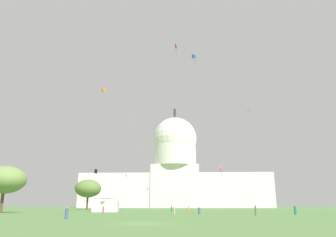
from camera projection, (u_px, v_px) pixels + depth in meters
ground_plane at (142, 223)px, 31.87m from camera, size 800.00×800.00×0.00m
capitol_building at (175, 172)px, 228.05m from camera, size 132.51×31.57×71.37m
event_tent at (106, 202)px, 86.59m from camera, size 7.63×7.85×5.23m
tree_west_near at (5, 180)px, 77.26m from camera, size 14.32×14.28×10.98m
tree_west_mid at (88, 189)px, 128.86m from camera, size 14.58×14.58×11.76m
person_orange_back_left at (189, 209)px, 84.00m from camera, size 0.42×0.42×1.52m
person_denim_lawn_far_right at (199, 211)px, 64.60m from camera, size 0.58×0.58×1.53m
person_teal_back_center at (295, 210)px, 62.44m from camera, size 0.67×0.67×1.76m
person_denim_mid_left at (67, 214)px, 42.35m from camera, size 0.47×0.47×1.53m
person_tan_front_right at (174, 210)px, 62.19m from camera, size 0.44×0.44×1.66m
person_red_aisle_center at (103, 210)px, 75.89m from camera, size 0.40×0.40×1.63m
person_olive_deep_crowd at (256, 211)px, 55.79m from camera, size 0.46×0.46×1.78m
person_teal_back_right at (172, 209)px, 87.13m from camera, size 0.49×0.49×1.70m
kite_yellow_high at (134, 118)px, 152.36m from camera, size 1.46×0.97×3.22m
kite_orange_mid at (103, 90)px, 80.68m from camera, size 0.88×0.88×0.73m
kite_cyan_low at (148, 189)px, 179.46m from camera, size 1.25×1.18×4.34m
kite_magenta_low at (126, 175)px, 179.68m from camera, size 0.77×0.49×1.41m
kite_lime_mid at (199, 166)px, 184.62m from camera, size 1.76×1.71×3.31m
kite_gold_mid at (138, 148)px, 168.67m from camera, size 1.65×0.68×4.24m
kite_pink_low at (220, 167)px, 86.59m from camera, size 1.09×1.12×3.24m
kite_green_high at (249, 112)px, 160.67m from camera, size 1.83×1.76×2.87m
kite_blue_high at (194, 57)px, 90.64m from camera, size 1.21×1.25×3.51m
kite_black_low at (96, 171)px, 112.72m from camera, size 1.25×0.58×1.59m
kite_red_high at (176, 47)px, 75.51m from camera, size 0.55×1.20×3.13m
kite_white_low at (193, 180)px, 142.13m from camera, size 1.29×1.32×4.00m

